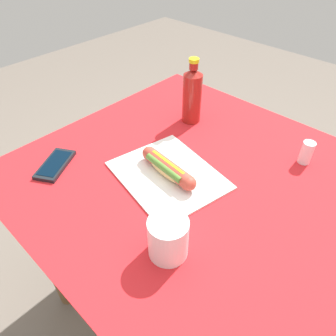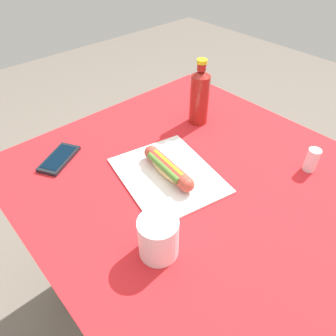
{
  "view_description": "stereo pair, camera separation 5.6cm",
  "coord_description": "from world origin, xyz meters",
  "px_view_note": "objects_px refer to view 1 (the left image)",
  "views": [
    {
      "loc": [
        -0.39,
        0.54,
        1.35
      ],
      "look_at": [
        0.06,
        0.06,
        0.77
      ],
      "focal_mm": 33.61,
      "sensor_mm": 36.0,
      "label": 1
    },
    {
      "loc": [
        -0.43,
        0.5,
        1.35
      ],
      "look_at": [
        0.06,
        0.06,
        0.77
      ],
      "focal_mm": 33.61,
      "sensor_mm": 36.0,
      "label": 2
    }
  ],
  "objects_px": {
    "hot_dog": "(168,168)",
    "salt_shaker": "(306,152)",
    "cell_phone": "(55,164)",
    "soda_bottle": "(192,95)",
    "drinking_cup": "(168,238)"
  },
  "relations": [
    {
      "from": "cell_phone",
      "to": "salt_shaker",
      "type": "height_order",
      "value": "salt_shaker"
    },
    {
      "from": "hot_dog",
      "to": "drinking_cup",
      "type": "relative_size",
      "value": 2.05
    },
    {
      "from": "soda_bottle",
      "to": "drinking_cup",
      "type": "relative_size",
      "value": 2.2
    },
    {
      "from": "hot_dog",
      "to": "cell_phone",
      "type": "xyz_separation_m",
      "value": [
        0.27,
        0.2,
        -0.02
      ]
    },
    {
      "from": "salt_shaker",
      "to": "drinking_cup",
      "type": "bearing_deg",
      "value": 81.02
    },
    {
      "from": "soda_bottle",
      "to": "drinking_cup",
      "type": "height_order",
      "value": "soda_bottle"
    },
    {
      "from": "hot_dog",
      "to": "salt_shaker",
      "type": "xyz_separation_m",
      "value": [
        -0.25,
        -0.33,
        0.01
      ]
    },
    {
      "from": "cell_phone",
      "to": "soda_bottle",
      "type": "relative_size",
      "value": 0.69
    },
    {
      "from": "hot_dog",
      "to": "salt_shaker",
      "type": "relative_size",
      "value": 2.95
    },
    {
      "from": "soda_bottle",
      "to": "drinking_cup",
      "type": "distance_m",
      "value": 0.56
    },
    {
      "from": "hot_dog",
      "to": "cell_phone",
      "type": "distance_m",
      "value": 0.34
    },
    {
      "from": "salt_shaker",
      "to": "cell_phone",
      "type": "bearing_deg",
      "value": 44.82
    },
    {
      "from": "hot_dog",
      "to": "drinking_cup",
      "type": "distance_m",
      "value": 0.25
    },
    {
      "from": "cell_phone",
      "to": "drinking_cup",
      "type": "bearing_deg",
      "value": -178.22
    },
    {
      "from": "drinking_cup",
      "to": "salt_shaker",
      "type": "height_order",
      "value": "drinking_cup"
    }
  ]
}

